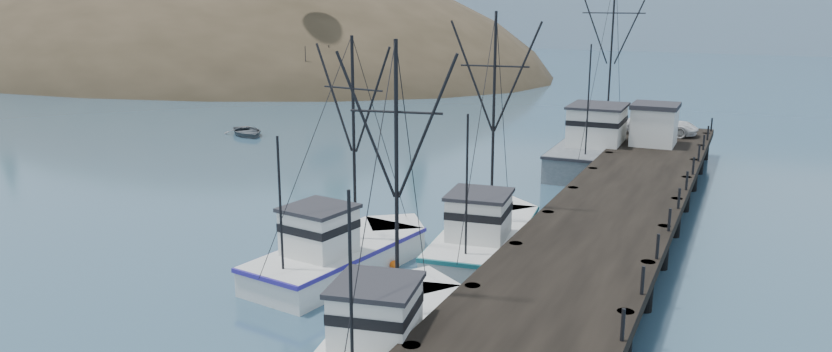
{
  "coord_description": "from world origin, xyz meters",
  "views": [
    {
      "loc": [
        19.73,
        -21.68,
        11.72
      ],
      "look_at": [
        3.7,
        12.97,
        2.5
      ],
      "focal_mm": 32.0,
      "sensor_mm": 36.0,
      "label": 1
    }
  ],
  "objects": [
    {
      "name": "trawler_mid",
      "position": [
        3.9,
        4.85,
        0.82
      ],
      "size": [
        4.87,
        10.59,
        10.52
      ],
      "color": "silver",
      "rests_on": "ground"
    },
    {
      "name": "ground",
      "position": [
        0.0,
        0.0,
        0.0
      ],
      "size": [
        400.0,
        400.0,
        0.0
      ],
      "primitive_type": "plane",
      "color": "#2C4B63",
      "rests_on": "ground"
    },
    {
      "name": "pickup_truck",
      "position": [
        13.62,
        34.0,
        2.71
      ],
      "size": [
        5.18,
        2.53,
        1.42
      ],
      "primitive_type": "imported",
      "rotation": [
        0.0,
        0.0,
        1.53
      ],
      "color": "silver",
      "rests_on": "pier"
    },
    {
      "name": "work_vessel",
      "position": [
        9.91,
        31.38,
        1.23
      ],
      "size": [
        5.23,
        16.8,
        13.92
      ],
      "color": "slate",
      "rests_on": "ground"
    },
    {
      "name": "distant_ridge_far",
      "position": [
        -40.0,
        185.0,
        0.0
      ],
      "size": [
        180.0,
        25.0,
        18.0
      ],
      "primitive_type": "cube",
      "color": "silver",
      "rests_on": "ground"
    },
    {
      "name": "trawler_near",
      "position": [
        9.49,
        -1.62,
        0.82
      ],
      "size": [
        5.05,
        10.65,
        10.81
      ],
      "color": "silver",
      "rests_on": "ground"
    },
    {
      "name": "headland",
      "position": [
        -74.95,
        78.61,
        -4.55
      ],
      "size": [
        134.8,
        78.0,
        51.0
      ],
      "color": "#382D1E",
      "rests_on": "ground"
    },
    {
      "name": "pier_shed",
      "position": [
        13.61,
        29.88,
        3.42
      ],
      "size": [
        3.0,
        3.2,
        2.8
      ],
      "color": "silver",
      "rests_on": "pier"
    },
    {
      "name": "trawler_far",
      "position": [
        8.79,
        9.82,
        0.82
      ],
      "size": [
        4.74,
        11.28,
        11.48
      ],
      "color": "silver",
      "rests_on": "ground"
    },
    {
      "name": "distant_ridge",
      "position": [
        10.0,
        170.0,
        0.0
      ],
      "size": [
        360.0,
        40.0,
        26.0
      ],
      "primitive_type": "cube",
      "color": "#9EB2C6",
      "rests_on": "ground"
    },
    {
      "name": "moored_sailboats",
      "position": [
        -32.93,
        56.53,
        0.33
      ],
      "size": [
        16.69,
        11.6,
        6.35
      ],
      "color": "silver",
      "rests_on": "ground"
    },
    {
      "name": "motorboat",
      "position": [
        -20.4,
        29.92,
        0.0
      ],
      "size": [
        5.81,
        5.54,
        0.98
      ],
      "primitive_type": "imported",
      "rotation": [
        0.0,
        0.0,
        0.93
      ],
      "color": "#565B5F",
      "rests_on": "ground"
    },
    {
      "name": "pier",
      "position": [
        14.0,
        16.0,
        1.69
      ],
      "size": [
        6.0,
        44.0,
        2.0
      ],
      "color": "black",
      "rests_on": "ground"
    }
  ]
}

